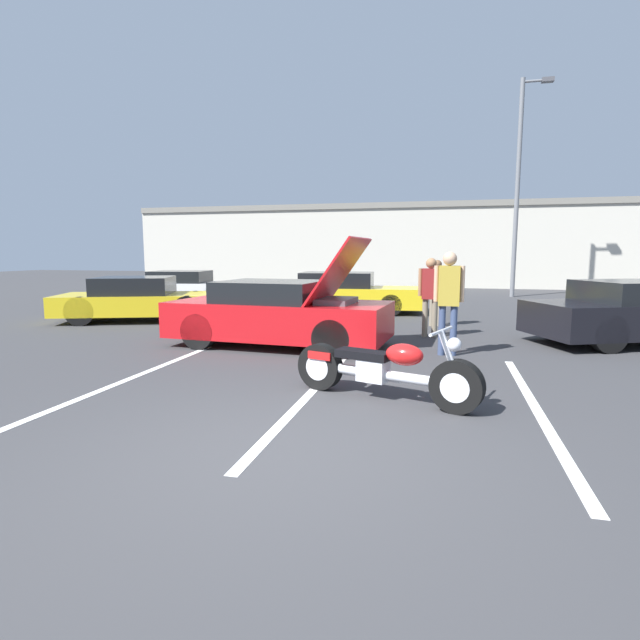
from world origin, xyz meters
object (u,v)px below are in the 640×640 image
spectator_near_motorcycle (449,294)px  light_pole (520,180)px  parked_car_left_row (184,287)px  spectator_midground (437,287)px  spectator_by_show_car (430,290)px  motorcycle (383,370)px  show_car_hood_open (280,314)px  parked_car_mid_right_row (342,293)px  parked_car_mid_left_row (140,299)px

spectator_near_motorcycle → light_pole: bearing=78.0°
parked_car_left_row → spectator_midground: bearing=-33.9°
light_pole → spectator_near_motorcycle: size_ratio=4.71×
parked_car_left_row → spectator_by_show_car: (9.09, -5.90, 0.45)m
spectator_by_show_car → motorcycle: bearing=-95.0°
show_car_hood_open → spectator_midground: show_car_hood_open is taller
light_pole → spectator_by_show_car: size_ratio=5.05×
light_pole → parked_car_mid_right_row: size_ratio=1.76×
light_pole → motorcycle: (-3.50, -15.80, -4.28)m
parked_car_mid_right_row → spectator_midground: (2.85, -2.37, 0.39)m
parked_car_mid_right_row → light_pole: bearing=45.4°
parked_car_mid_left_row → spectator_near_motorcycle: (7.93, -2.71, 0.53)m
spectator_near_motorcycle → spectator_by_show_car: bearing=100.8°
light_pole → parked_car_left_row: 13.79m
spectator_near_motorcycle → spectator_midground: spectator_near_motorcycle is taller
motorcycle → parked_car_mid_left_row: (-7.15, 5.70, 0.19)m
parked_car_left_row → light_pole: bearing=13.2°
motorcycle → spectator_near_motorcycle: size_ratio=1.30×
show_car_hood_open → spectator_by_show_car: size_ratio=2.55×
motorcycle → parked_car_mid_right_row: size_ratio=0.49×
show_car_hood_open → parked_car_mid_left_row: bearing=155.9°
parked_car_mid_left_row → parked_car_left_row: bearing=86.3°
light_pole → spectator_midground: 10.39m
motorcycle → spectator_near_motorcycle: bearing=94.1°
parked_car_mid_left_row → spectator_near_motorcycle: spectator_near_motorcycle is taller
parked_car_mid_left_row → spectator_midground: spectator_midground is taller
light_pole → spectator_near_motorcycle: (-2.72, -12.82, -3.57)m
light_pole → parked_car_mid_left_row: size_ratio=1.87×
parked_car_mid_right_row → spectator_near_motorcycle: bearing=-66.8°
motorcycle → light_pole: bearing=96.3°
parked_car_left_row → spectator_midground: (9.19, -4.21, 0.41)m
light_pole → motorcycle: 16.74m
light_pole → parked_car_left_row: size_ratio=1.87×
parked_car_left_row → spectator_near_motorcycle: bearing=-48.8°
show_car_hood_open → spectator_midground: bearing=54.0°
parked_car_left_row → parked_car_mid_right_row: 6.60m
motorcycle → parked_car_mid_left_row: bearing=160.3°
light_pole → spectator_near_motorcycle: 13.58m
show_car_hood_open → spectator_near_motorcycle: (3.15, -0.15, 0.46)m
show_car_hood_open → parked_car_left_row: show_car_hood_open is taller
show_car_hood_open → motorcycle: bearing=-48.8°
light_pole → parked_car_left_row: (-12.16, -5.03, -4.11)m
parked_car_mid_left_row → spectator_by_show_car: bearing=-26.5°
spectator_near_motorcycle → show_car_hood_open: bearing=177.3°
motorcycle → show_car_hood_open: size_ratio=0.55×
light_pole → spectator_by_show_car: light_pole is taller
spectator_midground → show_car_hood_open: bearing=-130.2°
parked_car_mid_right_row → spectator_near_motorcycle: (3.10, -5.95, 0.52)m
light_pole → parked_car_mid_left_row: 15.24m
parked_car_mid_right_row → spectator_near_motorcycle: spectator_near_motorcycle is taller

